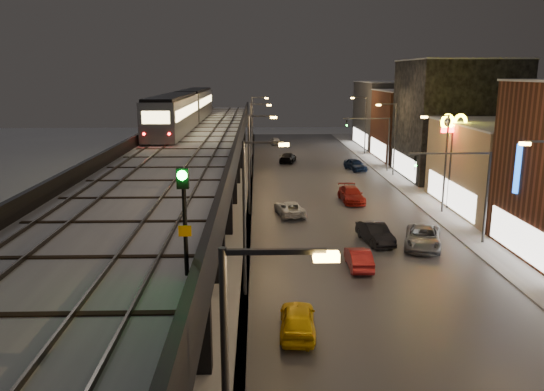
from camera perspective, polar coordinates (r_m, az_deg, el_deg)
name	(u,v)px	position (r m, az deg, el deg)	size (l,w,h in m)	color
road_surface	(333,203)	(52.70, 6.57, -0.81)	(17.00, 120.00, 0.06)	#46474D
sidewalk_right	(433,202)	(55.01, 16.94, -0.67)	(4.00, 120.00, 0.14)	#9FA1A8
under_viaduct_pavement	(196,204)	(52.52, -8.18, -0.91)	(11.00, 120.00, 0.06)	#9FA1A8
elevated_viaduct	(190,152)	(48.37, -8.80, 4.62)	(9.00, 100.00, 6.30)	black
viaduct_trackbed	(190,144)	(48.39, -8.83, 5.54)	(8.40, 100.00, 0.32)	#B2B7C1
viaduct_parapet_streetside	(238,138)	(48.01, -3.65, 6.17)	(0.30, 100.00, 1.10)	black
viaduct_parapet_far	(141,139)	(49.10, -13.90, 5.97)	(0.30, 100.00, 1.10)	black
building_c	(516,167)	(53.99, 24.77, 2.78)	(12.20, 15.20, 8.16)	#968060
building_d	(455,120)	(68.22, 19.12, 7.72)	(12.20, 13.20, 14.16)	black
building_e	(420,125)	(81.59, 15.59, 7.30)	(12.20, 12.20, 10.16)	#542A1C
building_f	(395,114)	(94.97, 13.14, 8.49)	(12.20, 16.20, 11.16)	#373739
streetlight_left_1	(249,208)	(29.57, -2.48, -1.35)	(2.57, 0.28, 9.00)	#38383A
streetlight_left_2	(252,158)	(47.22, -2.17, 4.09)	(2.57, 0.28, 9.00)	#38383A
streetlight_right_2	(443,157)	(50.07, 17.91, 3.98)	(2.56, 0.28, 9.00)	#38383A
streetlight_left_3	(253,135)	(65.06, -2.03, 6.56)	(2.57, 0.28, 9.00)	#38383A
streetlight_right_3	(393,134)	(67.16, 12.86, 6.45)	(2.56, 0.28, 9.00)	#38383A
streetlight_left_4	(254,121)	(82.97, -1.95, 7.97)	(2.57, 0.28, 9.00)	#38383A
streetlight_right_4	(364,121)	(84.63, 9.86, 7.89)	(2.56, 0.28, 9.00)	#38383A
traffic_light_rig_a	(472,186)	(41.61, 20.73, 0.99)	(6.10, 0.34, 7.00)	#38383A
traffic_light_rig_b	(380,137)	(69.92, 11.52, 6.16)	(6.10, 0.34, 7.00)	#38383A
subway_train	(186,108)	(65.11, -9.27, 9.29)	(3.17, 38.49, 3.79)	gray
rail_signal	(184,200)	(15.62, -9.47, -0.51)	(0.38, 0.45, 3.31)	black
car_taxi	(298,320)	(26.74, 2.77, -13.28)	(1.73, 4.29, 1.46)	yellow
car_near_white	(358,259)	(35.50, 9.29, -6.75)	(1.40, 4.02, 1.33)	maroon
car_mid_silver	(290,209)	(47.68, 1.90, -1.45)	(2.14, 4.65, 1.29)	silver
car_mid_dark	(288,158)	(76.01, 1.71, 4.05)	(1.94, 4.77, 1.39)	black
car_far_white	(275,141)	(95.35, 0.35, 5.87)	(1.54, 3.82, 1.30)	silver
car_onc_silver	(375,234)	(40.79, 11.04, -4.06)	(1.59, 4.56, 1.50)	black
car_onc_dark	(423,238)	(40.54, 15.93, -4.44)	(2.49, 5.40, 1.50)	slate
car_onc_white	(351,195)	(53.19, 8.53, 0.04)	(2.06, 5.08, 1.47)	maroon
car_onc_red	(355,165)	(70.56, 8.95, 3.25)	(1.81, 4.49, 1.53)	#132245
sign_mcdonalds	(453,134)	(51.57, 18.89, 6.30)	(2.65, 0.76, 8.96)	#38383A
sign_carwash	(524,177)	(40.56, 25.50, 1.77)	(1.52, 0.35, 7.90)	#38383A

